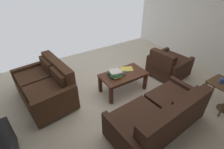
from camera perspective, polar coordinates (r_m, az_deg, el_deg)
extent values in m
cube|color=beige|center=(3.82, 3.53, -7.38)|extent=(5.60, 5.14, 0.01)
cube|color=white|center=(5.22, 31.25, 16.40)|extent=(0.12, 5.14, 2.73)
cylinder|color=black|center=(3.85, 17.73, -8.17)|extent=(0.05, 0.05, 0.06)
cylinder|color=black|center=(3.10, 0.24, -19.02)|extent=(0.05, 0.05, 0.06)
cylinder|color=black|center=(3.64, 26.44, -13.63)|extent=(0.05, 0.05, 0.06)
cube|color=#382116|center=(3.14, 15.11, -14.11)|extent=(1.64, 0.92, 0.34)
cube|color=#382116|center=(3.25, 20.01, -7.81)|extent=(0.78, 0.77, 0.10)
cube|color=#382116|center=(2.76, 9.94, -14.64)|extent=(0.78, 0.77, 0.10)
cube|color=#382116|center=(2.78, 21.67, -13.16)|extent=(1.59, 0.29, 0.44)
cube|color=#382116|center=(3.09, 24.25, -8.48)|extent=(0.72, 0.17, 0.31)
cube|color=#382116|center=(2.57, 14.40, -16.09)|extent=(0.72, 0.17, 0.31)
cube|color=#382116|center=(3.65, 23.96, -6.80)|extent=(0.16, 0.82, 0.50)
cube|color=#382116|center=(2.67, 2.61, -21.51)|extent=(0.16, 0.82, 0.50)
cylinder|color=black|center=(4.33, -28.39, -5.96)|extent=(0.06, 0.06, 0.06)
cylinder|color=black|center=(3.51, -23.86, -14.80)|extent=(0.06, 0.06, 0.06)
cylinder|color=black|center=(4.43, -19.55, -2.51)|extent=(0.06, 0.06, 0.06)
cylinder|color=black|center=(3.64, -13.05, -10.15)|extent=(0.06, 0.06, 0.06)
cube|color=#422819|center=(3.81, -22.12, -5.32)|extent=(1.00, 1.31, 0.40)
cube|color=#422819|center=(3.92, -24.69, -0.33)|extent=(0.81, 0.66, 0.10)
cube|color=#422819|center=(3.42, -21.52, -4.71)|extent=(0.81, 0.66, 0.10)
cube|color=#422819|center=(3.68, -18.13, 1.39)|extent=(0.33, 1.23, 0.45)
cube|color=#422819|center=(3.91, -21.39, 2.64)|extent=(0.19, 0.56, 0.32)
cube|color=#422819|center=(3.41, -17.73, -1.31)|extent=(0.19, 0.56, 0.32)
cube|color=#422819|center=(4.31, -25.35, -0.21)|extent=(0.86, 0.21, 0.56)
cube|color=#422819|center=(3.26, -18.30, -10.13)|extent=(0.86, 0.21, 0.56)
cube|color=#4C2819|center=(3.72, 3.91, -0.02)|extent=(1.03, 0.56, 0.04)
cube|color=#4C2819|center=(3.75, 3.89, -0.60)|extent=(0.95, 0.51, 0.05)
cube|color=#4C2819|center=(4.25, 7.11, 0.71)|extent=(0.07, 0.07, 0.42)
cube|color=#4C2819|center=(3.81, -4.08, -3.37)|extent=(0.07, 0.07, 0.42)
cube|color=#4C2819|center=(3.96, 11.34, -2.41)|extent=(0.07, 0.07, 0.42)
cube|color=#4C2819|center=(3.49, -0.30, -7.30)|extent=(0.07, 0.07, 0.42)
cube|color=brown|center=(3.85, 34.11, -2.65)|extent=(0.48, 0.48, 0.03)
cylinder|color=brown|center=(4.23, 31.74, -3.67)|extent=(0.04, 0.04, 0.57)
cylinder|color=brown|center=(3.90, 28.74, -5.79)|extent=(0.04, 0.04, 0.57)
cylinder|color=brown|center=(3.79, 33.95, -8.94)|extent=(0.04, 0.04, 0.57)
cylinder|color=#47331E|center=(4.19, 34.08, -9.74)|extent=(0.28, 0.28, 0.02)
cylinder|color=black|center=(4.92, 23.13, 0.42)|extent=(0.06, 0.06, 0.06)
cylinder|color=black|center=(5.11, 18.52, 2.73)|extent=(0.06, 0.06, 0.06)
cylinder|color=black|center=(4.35, 18.27, -2.92)|extent=(0.06, 0.06, 0.06)
cylinder|color=black|center=(4.57, 13.32, -0.19)|extent=(0.06, 0.06, 0.06)
cube|color=#382116|center=(4.62, 18.85, 2.25)|extent=(0.93, 0.75, 0.35)
cube|color=#382116|center=(4.53, 19.49, 4.76)|extent=(0.83, 0.69, 0.10)
cube|color=#382116|center=(4.18, 16.84, 4.57)|extent=(0.26, 0.67, 0.42)
cube|color=#382116|center=(4.27, 17.71, 5.00)|extent=(0.19, 0.59, 0.29)
cube|color=#382116|center=(4.44, 22.93, 1.05)|extent=(0.86, 0.21, 0.51)
cube|color=#382116|center=(4.76, 15.33, 4.80)|extent=(0.86, 0.21, 0.51)
cylinder|color=#334C8C|center=(3.79, 33.57, -1.81)|extent=(0.08, 0.08, 0.10)
cube|color=#334C8C|center=(3.74, 33.21, -2.07)|extent=(0.02, 0.01, 0.06)
cube|color=black|center=(3.63, 0.88, -0.30)|extent=(0.27, 0.29, 0.02)
cube|color=#E0CC4C|center=(3.61, 1.21, -0.01)|extent=(0.23, 0.32, 0.03)
cube|color=#337F51|center=(3.59, 1.00, 0.27)|extent=(0.30, 0.33, 0.03)
cube|color=#337F51|center=(3.58, 1.21, 0.76)|extent=(0.30, 0.29, 0.03)
cube|color=silver|center=(3.57, 1.20, 1.09)|extent=(0.29, 0.28, 0.02)
cube|color=black|center=(3.72, 4.38, 0.45)|extent=(0.14, 0.15, 0.02)
cube|color=#59595B|center=(3.71, 4.38, 0.60)|extent=(0.10, 0.10, 0.00)
cube|color=#E0CC4C|center=(3.89, 5.05, 1.95)|extent=(0.35, 0.31, 0.01)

